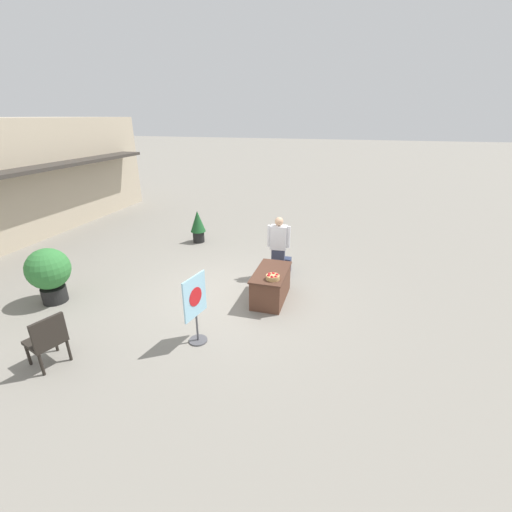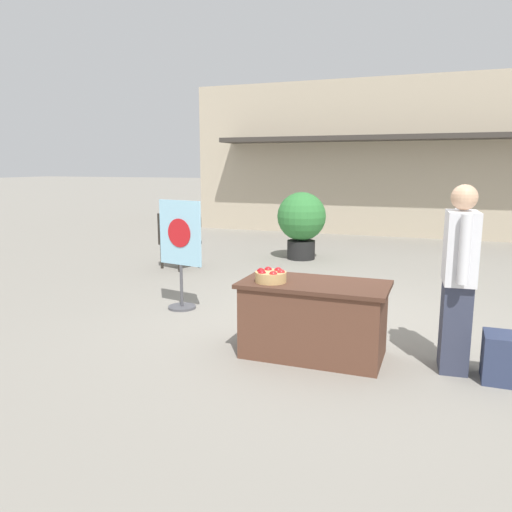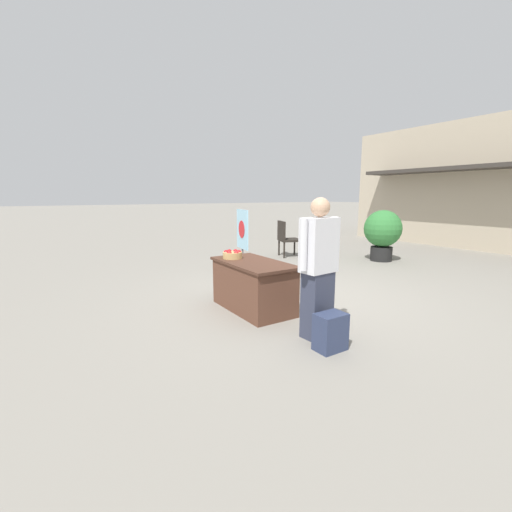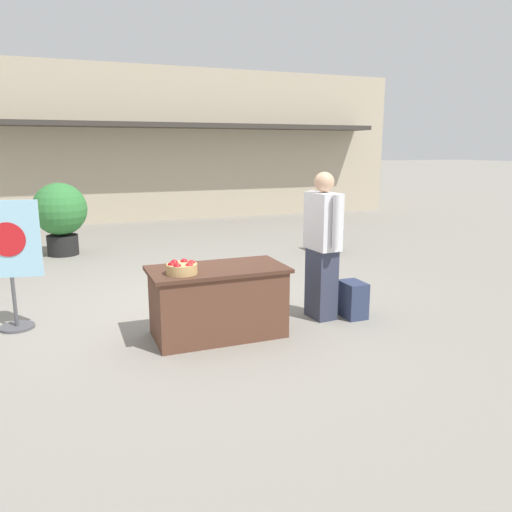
{
  "view_description": "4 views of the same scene",
  "coord_description": "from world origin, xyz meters",
  "px_view_note": "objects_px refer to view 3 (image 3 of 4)",
  "views": [
    {
      "loc": [
        -6.99,
        -2.58,
        4.1
      ],
      "look_at": [
        0.22,
        -0.56,
        1.01
      ],
      "focal_mm": 24.0,
      "sensor_mm": 36.0,
      "label": 1
    },
    {
      "loc": [
        1.17,
        -5.53,
        1.84
      ],
      "look_at": [
        -0.53,
        -0.99,
        0.95
      ],
      "focal_mm": 35.0,
      "sensor_mm": 36.0,
      "label": 2
    },
    {
      "loc": [
        4.26,
        -3.61,
        1.71
      ],
      "look_at": [
        -0.3,
        -0.69,
        0.73
      ],
      "focal_mm": 24.0,
      "sensor_mm": 36.0,
      "label": 3
    },
    {
      "loc": [
        -1.37,
        -5.76,
        1.94
      ],
      "look_at": [
        0.5,
        -0.96,
        0.82
      ],
      "focal_mm": 35.0,
      "sensor_mm": 36.0,
      "label": 4
    }
  ],
  "objects_px": {
    "patio_chair": "(286,237)",
    "apple_basket": "(233,254)",
    "poster_board": "(242,239)",
    "backpack": "(330,332)",
    "potted_plant_near_left": "(383,231)",
    "person_visitor": "(318,268)",
    "display_table": "(253,285)"
  },
  "relations": [
    {
      "from": "backpack",
      "to": "display_table",
      "type": "bearing_deg",
      "value": 179.53
    },
    {
      "from": "display_table",
      "to": "backpack",
      "type": "height_order",
      "value": "display_table"
    },
    {
      "from": "backpack",
      "to": "poster_board",
      "type": "height_order",
      "value": "poster_board"
    },
    {
      "from": "display_table",
      "to": "patio_chair",
      "type": "xyz_separation_m",
      "value": [
        -3.32,
        3.17,
        0.19
      ]
    },
    {
      "from": "person_visitor",
      "to": "potted_plant_near_left",
      "type": "xyz_separation_m",
      "value": [
        -2.76,
        4.8,
        -0.09
      ]
    },
    {
      "from": "apple_basket",
      "to": "patio_chair",
      "type": "relative_size",
      "value": 0.3
    },
    {
      "from": "display_table",
      "to": "potted_plant_near_left",
      "type": "relative_size",
      "value": 1.06
    },
    {
      "from": "display_table",
      "to": "potted_plant_near_left",
      "type": "bearing_deg",
      "value": 106.81
    },
    {
      "from": "apple_basket",
      "to": "person_visitor",
      "type": "distance_m",
      "value": 1.69
    },
    {
      "from": "display_table",
      "to": "person_visitor",
      "type": "height_order",
      "value": "person_visitor"
    },
    {
      "from": "poster_board",
      "to": "display_table",
      "type": "bearing_deg",
      "value": 75.24
    },
    {
      "from": "poster_board",
      "to": "patio_chair",
      "type": "distance_m",
      "value": 2.56
    },
    {
      "from": "potted_plant_near_left",
      "to": "poster_board",
      "type": "bearing_deg",
      "value": -97.55
    },
    {
      "from": "person_visitor",
      "to": "poster_board",
      "type": "distance_m",
      "value": 3.39
    },
    {
      "from": "poster_board",
      "to": "patio_chair",
      "type": "relative_size",
      "value": 1.41
    },
    {
      "from": "backpack",
      "to": "poster_board",
      "type": "xyz_separation_m",
      "value": [
        -3.63,
        1.0,
        0.58
      ]
    },
    {
      "from": "patio_chair",
      "to": "potted_plant_near_left",
      "type": "relative_size",
      "value": 0.75
    },
    {
      "from": "person_visitor",
      "to": "potted_plant_near_left",
      "type": "height_order",
      "value": "person_visitor"
    },
    {
      "from": "apple_basket",
      "to": "potted_plant_near_left",
      "type": "relative_size",
      "value": 0.23
    },
    {
      "from": "apple_basket",
      "to": "backpack",
      "type": "bearing_deg",
      "value": 3.25
    },
    {
      "from": "display_table",
      "to": "patio_chair",
      "type": "height_order",
      "value": "patio_chair"
    },
    {
      "from": "backpack",
      "to": "patio_chair",
      "type": "relative_size",
      "value": 0.42
    },
    {
      "from": "patio_chair",
      "to": "apple_basket",
      "type": "bearing_deg",
      "value": -119.75
    },
    {
      "from": "apple_basket",
      "to": "potted_plant_near_left",
      "type": "height_order",
      "value": "potted_plant_near_left"
    },
    {
      "from": "person_visitor",
      "to": "backpack",
      "type": "xyz_separation_m",
      "value": [
        0.35,
        -0.12,
        -0.65
      ]
    },
    {
      "from": "display_table",
      "to": "potted_plant_near_left",
      "type": "distance_m",
      "value": 5.14
    },
    {
      "from": "apple_basket",
      "to": "person_visitor",
      "type": "height_order",
      "value": "person_visitor"
    },
    {
      "from": "apple_basket",
      "to": "poster_board",
      "type": "xyz_separation_m",
      "value": [
        -1.6,
        1.11,
        -0.0
      ]
    },
    {
      "from": "patio_chair",
      "to": "backpack",
      "type": "bearing_deg",
      "value": -104.01
    },
    {
      "from": "backpack",
      "to": "patio_chair",
      "type": "xyz_separation_m",
      "value": [
        -4.94,
        3.18,
        0.35
      ]
    },
    {
      "from": "backpack",
      "to": "poster_board",
      "type": "relative_size",
      "value": 0.3
    },
    {
      "from": "patio_chair",
      "to": "potted_plant_near_left",
      "type": "bearing_deg",
      "value": -27.87
    }
  ]
}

